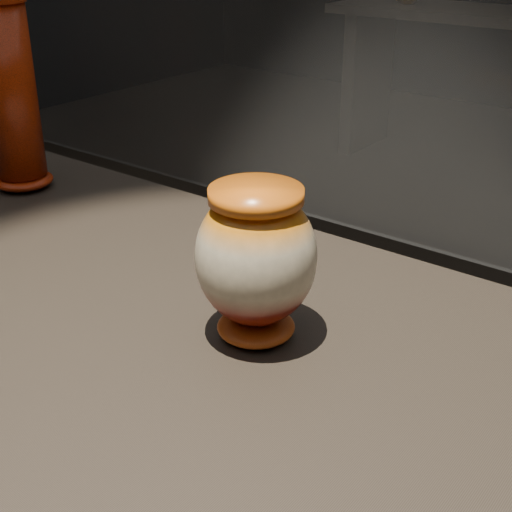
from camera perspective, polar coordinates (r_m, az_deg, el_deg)
The scene contains 4 objects.
display_plinth at distance 1.14m, azimuth -9.18°, elevation -16.51°, with size 2.00×0.80×0.90m.
main_vase at distance 0.87m, azimuth 0.00°, elevation -0.22°, with size 0.19×0.19×0.20m.
tall_vase at distance 1.44m, azimuth -18.97°, elevation 11.78°, with size 0.15×0.15×0.36m.
back_shelf at distance 4.31m, azimuth 19.31°, elevation 14.46°, with size 2.00×0.60×0.90m.
Camera 1 is at (0.64, -0.55, 1.40)m, focal length 50.00 mm.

